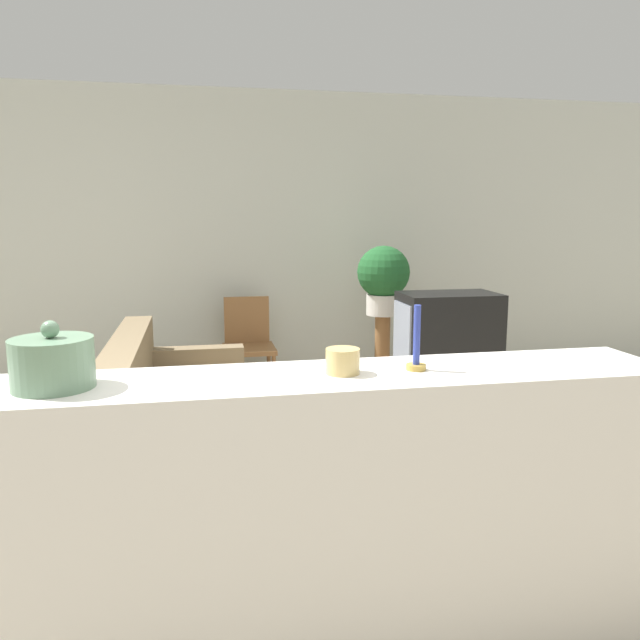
{
  "coord_description": "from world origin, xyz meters",
  "views": [
    {
      "loc": [
        -0.28,
        -2.35,
        1.59
      ],
      "look_at": [
        0.57,
        1.97,
        0.85
      ],
      "focal_mm": 35.0,
      "sensor_mm": 36.0,
      "label": 1
    }
  ],
  "objects_px": {
    "decorative_bowl": "(52,363)",
    "wooden_chair": "(248,342)",
    "couch": "(177,420)",
    "potted_plant": "(383,277)",
    "television": "(448,333)"
  },
  "relations": [
    {
      "from": "decorative_bowl",
      "to": "wooden_chair",
      "type": "bearing_deg",
      "value": 75.41
    },
    {
      "from": "couch",
      "to": "potted_plant",
      "type": "xyz_separation_m",
      "value": [
        1.71,
        1.1,
        0.79
      ]
    },
    {
      "from": "television",
      "to": "decorative_bowl",
      "type": "height_order",
      "value": "decorative_bowl"
    },
    {
      "from": "couch",
      "to": "decorative_bowl",
      "type": "height_order",
      "value": "decorative_bowl"
    },
    {
      "from": "couch",
      "to": "decorative_bowl",
      "type": "relative_size",
      "value": 7.4
    },
    {
      "from": "potted_plant",
      "to": "decorative_bowl",
      "type": "bearing_deg",
      "value": -123.21
    },
    {
      "from": "couch",
      "to": "decorative_bowl",
      "type": "bearing_deg",
      "value": -98.45
    },
    {
      "from": "couch",
      "to": "wooden_chair",
      "type": "distance_m",
      "value": 1.51
    },
    {
      "from": "wooden_chair",
      "to": "potted_plant",
      "type": "relative_size",
      "value": 1.5
    },
    {
      "from": "couch",
      "to": "potted_plant",
      "type": "relative_size",
      "value": 3.16
    },
    {
      "from": "television",
      "to": "potted_plant",
      "type": "xyz_separation_m",
      "value": [
        -0.26,
        0.8,
        0.35
      ]
    },
    {
      "from": "couch",
      "to": "decorative_bowl",
      "type": "xyz_separation_m",
      "value": [
        -0.29,
        -1.96,
        0.85
      ]
    },
    {
      "from": "television",
      "to": "couch",
      "type": "bearing_deg",
      "value": -171.49
    },
    {
      "from": "television",
      "to": "wooden_chair",
      "type": "relative_size",
      "value": 0.81
    },
    {
      "from": "television",
      "to": "potted_plant",
      "type": "relative_size",
      "value": 1.22
    }
  ]
}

